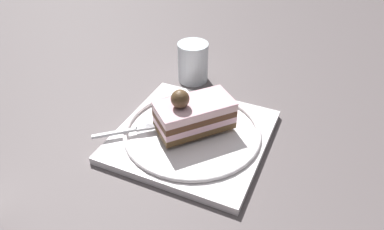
{
  "coord_description": "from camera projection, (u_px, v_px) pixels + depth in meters",
  "views": [
    {
      "loc": [
        0.4,
        0.21,
        0.4
      ],
      "look_at": [
        -0.01,
        -0.0,
        0.05
      ],
      "focal_mm": 33.37,
      "sensor_mm": 36.0,
      "label": 1
    }
  ],
  "objects": [
    {
      "name": "drink_glass_far",
      "position": [
        193.0,
        64.0,
        0.75
      ],
      "size": [
        0.06,
        0.06,
        0.08
      ],
      "color": "silver",
      "rests_on": "ground_plane"
    },
    {
      "name": "cake_slice",
      "position": [
        196.0,
        115.0,
        0.59
      ],
      "size": [
        0.14,
        0.13,
        0.08
      ],
      "color": "brown",
      "rests_on": "dessert_plate"
    },
    {
      "name": "ground_plane",
      "position": [
        189.0,
        143.0,
        0.6
      ],
      "size": [
        2.4,
        2.4,
        0.0
      ],
      "primitive_type": "plane",
      "color": "#574E4F"
    },
    {
      "name": "fork",
      "position": [
        129.0,
        130.0,
        0.59
      ],
      "size": [
        0.08,
        0.09,
        0.0
      ],
      "color": "silver",
      "rests_on": "dessert_plate"
    },
    {
      "name": "dessert_plate",
      "position": [
        192.0,
        134.0,
        0.6
      ],
      "size": [
        0.25,
        0.25,
        0.02
      ],
      "color": "white",
      "rests_on": "ground_plane"
    }
  ]
}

